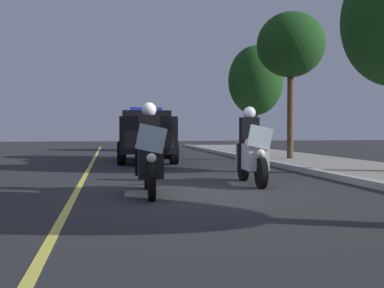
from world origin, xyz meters
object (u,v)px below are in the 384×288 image
object	(u,v)px
police_motorcycle_lead_right	(251,153)
tree_far_back	(291,45)
police_suv	(146,133)
tree_behind_suv	(256,81)
police_motorcycle_lead_left	(150,157)

from	to	relation	value
police_motorcycle_lead_right	tree_far_back	size ratio (longest dim) A/B	0.38
police_motorcycle_lead_right	police_suv	distance (m)	7.86
police_suv	tree_far_back	distance (m)	6.46
police_motorcycle_lead_right	tree_behind_suv	world-z (taller)	tree_behind_suv
tree_far_back	tree_behind_suv	bearing A→B (deg)	172.40
police_motorcycle_lead_left	tree_behind_suv	world-z (taller)	tree_behind_suv
tree_far_back	police_motorcycle_lead_left	bearing A→B (deg)	-36.69
police_motorcycle_lead_right	police_motorcycle_lead_left	bearing A→B (deg)	-63.31
police_motorcycle_lead_right	police_suv	size ratio (longest dim) A/B	0.43
police_motorcycle_lead_left	tree_behind_suv	bearing A→B (deg)	155.41
police_motorcycle_lead_left	police_suv	distance (m)	8.87
police_motorcycle_lead_right	police_suv	world-z (taller)	police_suv
police_motorcycle_lead_right	tree_behind_suv	xyz separation A→B (m)	(-14.29, 4.73, 3.16)
police_motorcycle_lead_left	tree_behind_suv	distance (m)	17.31
police_motorcycle_lead_right	tree_far_back	world-z (taller)	tree_far_back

